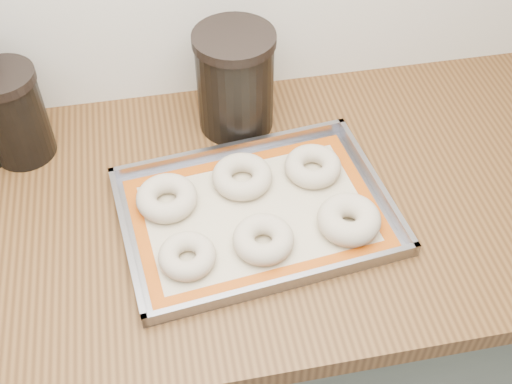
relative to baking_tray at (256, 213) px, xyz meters
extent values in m
cube|color=#5C6458|center=(-0.25, 0.04, -0.48)|extent=(3.00, 0.65, 0.86)
cube|color=brown|center=(-0.25, 0.04, -0.03)|extent=(3.06, 0.68, 0.04)
cube|color=gray|center=(0.00, 0.00, 0.00)|extent=(0.49, 0.38, 0.00)
cube|color=gray|center=(-0.02, 0.16, 0.01)|extent=(0.46, 0.06, 0.02)
cube|color=gray|center=(0.02, -0.16, 0.01)|extent=(0.46, 0.06, 0.02)
cube|color=gray|center=(-0.22, -0.03, 0.01)|extent=(0.05, 0.33, 0.02)
cube|color=gray|center=(0.22, 0.03, 0.01)|extent=(0.05, 0.33, 0.02)
cube|color=#C6B793|center=(0.00, 0.00, 0.00)|extent=(0.45, 0.34, 0.00)
cube|color=#AD470B|center=(-0.02, 0.13, 0.00)|extent=(0.42, 0.07, 0.00)
cube|color=#AD470B|center=(0.02, -0.13, 0.00)|extent=(0.42, 0.07, 0.00)
cube|color=#AD470B|center=(-0.20, -0.02, 0.00)|extent=(0.05, 0.25, 0.00)
cube|color=#AD470B|center=(0.20, 0.02, 0.00)|extent=(0.05, 0.25, 0.00)
torus|color=#BEAD93|center=(-0.13, -0.08, 0.01)|extent=(0.11, 0.11, 0.03)
torus|color=#BEAD93|center=(0.00, -0.07, 0.02)|extent=(0.11, 0.11, 0.04)
torus|color=#BEAD93|center=(0.15, -0.06, 0.02)|extent=(0.12, 0.12, 0.04)
torus|color=#BEAD93|center=(-0.15, 0.05, 0.02)|extent=(0.12, 0.12, 0.04)
torus|color=#BEAD93|center=(-0.01, 0.08, 0.02)|extent=(0.14, 0.14, 0.04)
torus|color=#BEAD93|center=(0.12, 0.08, 0.02)|extent=(0.11, 0.11, 0.03)
cylinder|color=black|center=(-0.40, 0.24, 0.08)|extent=(0.11, 0.11, 0.17)
cylinder|color=black|center=(-0.40, 0.24, 0.17)|extent=(0.12, 0.12, 0.02)
cylinder|color=black|center=(0.01, 0.25, 0.09)|extent=(0.15, 0.15, 0.19)
cylinder|color=black|center=(0.01, 0.25, 0.19)|extent=(0.15, 0.15, 0.02)
camera|label=1|loc=(-0.14, -0.71, 0.85)|focal=45.00mm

